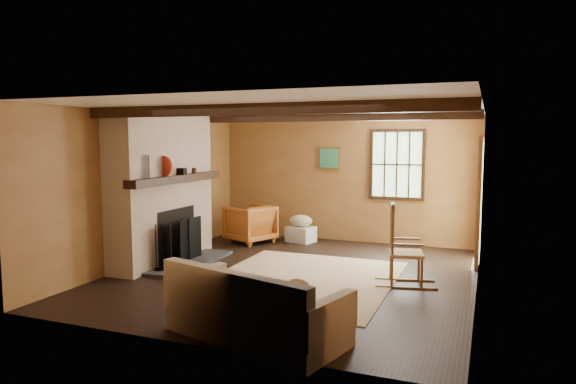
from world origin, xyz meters
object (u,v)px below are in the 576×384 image
at_px(fireplace, 164,194).
at_px(armchair, 250,224).
at_px(sofa, 253,313).
at_px(laundry_basket, 301,234).
at_px(rocking_chair, 403,250).

xyz_separation_m(fireplace, armchair, (0.60, 1.91, -0.74)).
xyz_separation_m(fireplace, sofa, (2.71, -2.40, -0.84)).
relative_size(fireplace, laundry_basket, 4.80).
bearing_deg(sofa, fireplace, 154.28).
xyz_separation_m(rocking_chair, sofa, (-1.07, -2.47, -0.21)).
bearing_deg(sofa, rocking_chair, 82.34).
height_order(fireplace, armchair, fireplace).
distance_m(fireplace, armchair, 2.14).
height_order(sofa, laundry_basket, sofa).
bearing_deg(fireplace, rocking_chair, 1.06).
relative_size(fireplace, armchair, 3.03).
xyz_separation_m(sofa, armchair, (-2.11, 4.31, 0.10)).
relative_size(rocking_chair, laundry_basket, 2.25).
relative_size(rocking_chair, armchair, 1.42).
distance_m(sofa, laundry_basket, 4.85).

